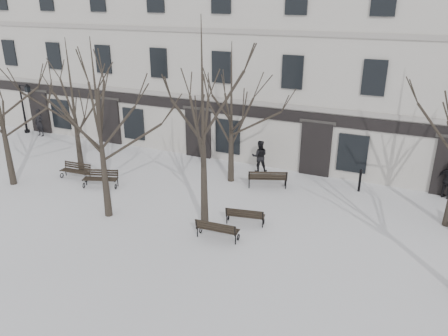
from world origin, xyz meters
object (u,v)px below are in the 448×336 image
Objects in this scene: tree_2 at (203,102)px; bench_0 at (101,178)px; tree_1 at (98,110)px; bench_3 at (76,170)px; lamp_post at (25,105)px; bench_1 at (217,229)px; bench_2 at (245,215)px; bench_4 at (268,178)px.

bench_0 is (-6.54, 1.35, -4.79)m from tree_2.
bench_3 is at bearing 147.45° from tree_1.
lamp_post is at bearing 158.55° from tree_2.
bench_1 is 9.80m from bench_3.
lamp_post is (-8.82, 5.10, 1.58)m from bench_3.
tree_1 reaches higher than bench_1.
bench_4 is (-0.40, 4.04, 0.09)m from bench_2.
bench_1 reaches higher than bench_2.
tree_2 is 18.83m from lamp_post.
bench_0 is at bearing 134.44° from tree_1.
bench_3 is at bearing -18.93° from bench_1.
lamp_post is (-13.04, 7.79, -2.71)m from tree_1.
tree_2 is 5.12m from bench_2.
lamp_post is at bearing 149.14° from tree_1.
tree_2 is at bearing 54.83° from bench_4.
bench_0 reaches higher than bench_1.
lamp_post is at bearing 146.59° from bench_3.
bench_2 is (5.80, 1.68, -4.30)m from tree_1.
tree_1 is 4.50× the size of bench_2.
tree_2 reaches higher than bench_1.
tree_1 is 4.36× the size of bench_1.
tree_1 is 5.40m from bench_0.
lamp_post is (-18.27, 7.68, 1.57)m from bench_1.
bench_4 is at bearing -95.18° from bench_2.
bench_4 is (9.61, 3.02, 0.08)m from bench_3.
lamp_post is at bearing -28.88° from bench_2.
bench_2 is at bearing -24.46° from bench_0.
bench_1 is (5.23, 0.11, -4.28)m from tree_1.
tree_1 is 8.92m from bench_4.
bench_0 is 1.08× the size of bench_3.
tree_1 is 4.50× the size of bench_3.
tree_2 is at bearing 12.29° from bench_2.
bench_0 is 12.13m from lamp_post.
tree_1 is 4.38m from tree_2.
tree_1 is 4.17× the size of bench_0.
bench_4 is (1.16, 4.71, -4.74)m from tree_2.
tree_2 is (4.23, 1.01, 0.52)m from tree_1.
tree_2 is at bearing -31.33° from bench_0.
bench_4 reaches higher than bench_0.
bench_2 is at bearing 23.18° from tree_2.
bench_2 is at bearing -113.51° from bench_1.
tree_2 is at bearing -45.34° from bench_1.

